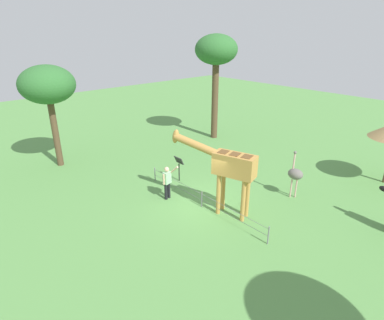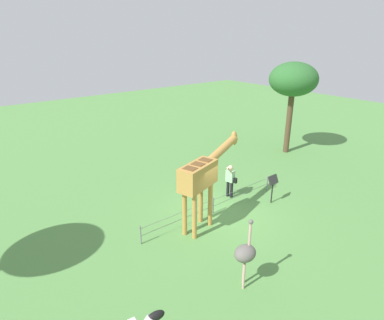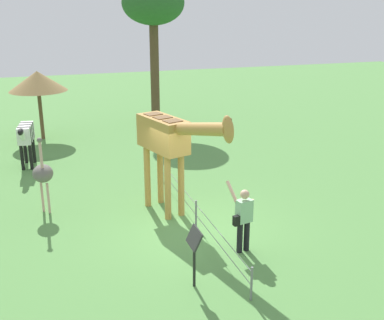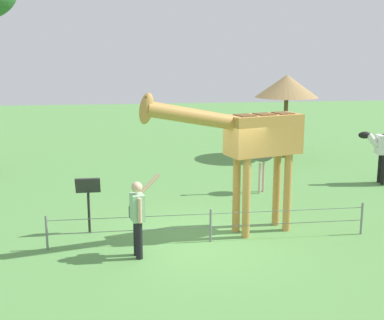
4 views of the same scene
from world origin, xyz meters
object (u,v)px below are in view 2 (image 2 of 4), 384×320
object	(u,v)px
giraffe	(203,175)
visitor	(230,179)
tree_northeast	(293,80)
info_sign	(273,183)
ostrich	(245,253)

from	to	relation	value
giraffe	visitor	xyz separation A→B (m)	(2.58, 1.08, -1.27)
giraffe	tree_northeast	world-z (taller)	tree_northeast
visitor	info_sign	bearing A→B (deg)	-55.68
visitor	tree_northeast	bearing A→B (deg)	17.02
tree_northeast	giraffe	bearing A→B (deg)	-161.46
giraffe	ostrich	xyz separation A→B (m)	(-1.19, -3.33, -1.00)
giraffe	info_sign	size ratio (longest dim) A/B	2.89
visitor	ostrich	xyz separation A→B (m)	(-3.77, -4.41, 0.27)
tree_northeast	info_sign	size ratio (longest dim) A/B	4.23
visitor	ostrich	bearing A→B (deg)	-130.54
tree_northeast	visitor	bearing A→B (deg)	-162.98
giraffe	tree_northeast	bearing A→B (deg)	18.54
giraffe	tree_northeast	size ratio (longest dim) A/B	0.68
giraffe	visitor	bearing A→B (deg)	22.63
visitor	ostrich	world-z (taller)	ostrich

